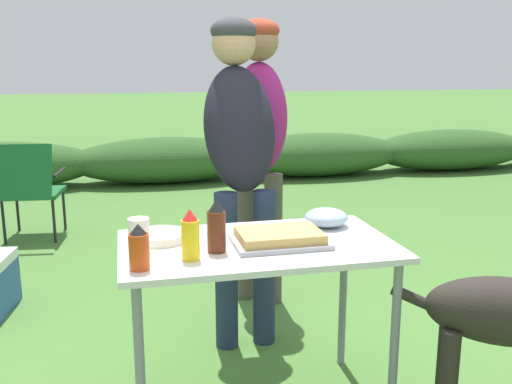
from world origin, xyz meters
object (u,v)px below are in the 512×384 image
(standing_person_in_red_jacket, at_px, (259,129))
(plate_stack, at_px, (160,236))
(bbq_sauce_bottle, at_px, (216,227))
(mustard_bottle, at_px, (190,236))
(mixing_bowl, at_px, (326,217))
(paper_cup_stack, at_px, (139,236))
(camp_chair_near_hedge, at_px, (29,186))
(standing_person_in_gray_fleece, at_px, (240,142))
(folding_table, at_px, (257,261))
(hot_sauce_bottle, at_px, (139,248))
(food_tray, at_px, (279,238))

(standing_person_in_red_jacket, bearing_deg, plate_stack, -88.07)
(standing_person_in_red_jacket, bearing_deg, bbq_sauce_bottle, -75.68)
(mustard_bottle, bearing_deg, mixing_bowl, 25.94)
(paper_cup_stack, height_order, mustard_bottle, mustard_bottle)
(plate_stack, distance_m, mustard_bottle, 0.29)
(camp_chair_near_hedge, bearing_deg, bbq_sauce_bottle, -62.39)
(plate_stack, relative_size, camp_chair_near_hedge, 0.27)
(plate_stack, xyz_separation_m, mustard_bottle, (0.09, -0.26, 0.07))
(standing_person_in_gray_fleece, bearing_deg, mixing_bowl, -62.46)
(mustard_bottle, relative_size, camp_chair_near_hedge, 0.23)
(folding_table, bearing_deg, bbq_sauce_bottle, -158.15)
(hot_sauce_bottle, height_order, bbq_sauce_bottle, bbq_sauce_bottle)
(food_tray, relative_size, paper_cup_stack, 2.71)
(plate_stack, relative_size, bbq_sauce_bottle, 1.08)
(bbq_sauce_bottle, bearing_deg, standing_person_in_gray_fleece, 72.03)
(plate_stack, xyz_separation_m, hot_sauce_bottle, (-0.09, -0.32, 0.06))
(paper_cup_stack, bearing_deg, standing_person_in_gray_fleece, 53.36)
(plate_stack, bearing_deg, paper_cup_stack, -120.44)
(mixing_bowl, bearing_deg, mustard_bottle, -154.06)
(hot_sauce_bottle, distance_m, standing_person_in_gray_fleece, 1.08)
(mixing_bowl, height_order, standing_person_in_red_jacket, standing_person_in_red_jacket)
(food_tray, xyz_separation_m, mustard_bottle, (-0.37, -0.11, 0.07))
(folding_table, height_order, mixing_bowl, mixing_bowl)
(standing_person_in_gray_fleece, bearing_deg, folding_table, -96.74)
(hot_sauce_bottle, relative_size, camp_chair_near_hedge, 0.20)
(food_tray, relative_size, standing_person_in_red_jacket, 0.22)
(food_tray, bearing_deg, standing_person_in_gray_fleece, 90.83)
(camp_chair_near_hedge, bearing_deg, mustard_bottle, -64.73)
(hot_sauce_bottle, relative_size, standing_person_in_gray_fleece, 0.10)
(food_tray, relative_size, plate_stack, 1.68)
(mixing_bowl, height_order, paper_cup_stack, paper_cup_stack)
(hot_sauce_bottle, xyz_separation_m, mustard_bottle, (0.19, 0.06, 0.01))
(mustard_bottle, xyz_separation_m, standing_person_in_gray_fleece, (0.36, 0.84, 0.23))
(hot_sauce_bottle, distance_m, bbq_sauce_bottle, 0.32)
(food_tray, xyz_separation_m, camp_chair_near_hedge, (-1.37, 2.81, -0.30))
(folding_table, distance_m, bbq_sauce_bottle, 0.26)
(mustard_bottle, bearing_deg, bbq_sauce_bottle, 32.61)
(food_tray, relative_size, mixing_bowl, 1.94)
(plate_stack, xyz_separation_m, standing_person_in_red_jacket, (0.66, 1.01, 0.32))
(paper_cup_stack, xyz_separation_m, standing_person_in_gray_fleece, (0.54, 0.73, 0.25))
(mixing_bowl, relative_size, standing_person_in_red_jacket, 0.11)
(mustard_bottle, bearing_deg, standing_person_in_red_jacket, 66.10)
(hot_sauce_bottle, relative_size, mustard_bottle, 0.86)
(standing_person_in_red_jacket, bearing_deg, folding_table, -68.71)
(standing_person_in_gray_fleece, relative_size, standing_person_in_red_jacket, 0.99)
(camp_chair_near_hedge, bearing_deg, standing_person_in_gray_fleece, -50.48)
(folding_table, bearing_deg, mixing_bowl, 25.76)
(mixing_bowl, distance_m, mustard_bottle, 0.72)
(food_tray, xyz_separation_m, bbq_sauce_bottle, (-0.26, -0.04, 0.07))
(bbq_sauce_bottle, relative_size, standing_person_in_gray_fleece, 0.12)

